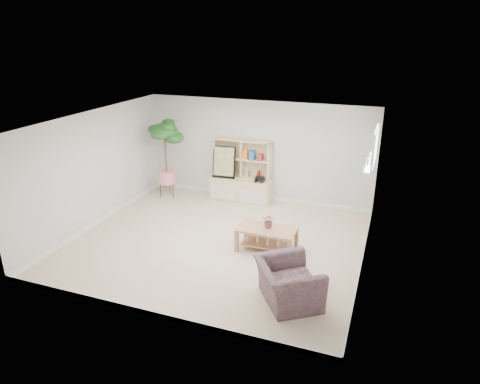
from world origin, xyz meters
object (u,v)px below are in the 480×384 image
(storage_unit, at_px, (241,171))
(floor_tree, at_px, (166,160))
(coffee_table, at_px, (267,239))
(armchair, at_px, (288,280))

(storage_unit, bearing_deg, floor_tree, -166.72)
(coffee_table, xyz_separation_m, armchair, (0.78, -1.47, 0.14))
(floor_tree, relative_size, armchair, 1.95)
(coffee_table, height_order, floor_tree, floor_tree)
(storage_unit, xyz_separation_m, armchair, (2.09, -3.67, -0.38))
(coffee_table, bearing_deg, storage_unit, 121.39)
(floor_tree, bearing_deg, storage_unit, 13.28)
(storage_unit, relative_size, floor_tree, 0.77)
(floor_tree, bearing_deg, armchair, -39.92)
(storage_unit, xyz_separation_m, coffee_table, (1.32, -2.20, -0.52))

